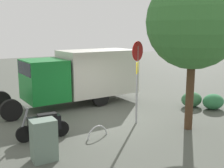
# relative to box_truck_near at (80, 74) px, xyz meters

# --- Properties ---
(ground_plane) EXTENTS (60.00, 60.00, 0.00)m
(ground_plane) POSITION_rel_box_truck_near_xyz_m (0.12, 3.36, -1.53)
(ground_plane) COLOR #4D5048
(box_truck_near) EXTENTS (7.08, 2.38, 2.68)m
(box_truck_near) POSITION_rel_box_truck_near_xyz_m (0.00, 0.00, 0.00)
(box_truck_near) COLOR black
(box_truck_near) RESTS_ON ground
(motorcycle) EXTENTS (1.81, 0.55, 1.20)m
(motorcycle) POSITION_rel_box_truck_near_xyz_m (3.12, 3.70, -1.01)
(motorcycle) COLOR black
(motorcycle) RESTS_ON ground
(stop_sign) EXTENTS (0.71, 0.33, 3.27)m
(stop_sign) POSITION_rel_box_truck_near_xyz_m (-0.58, 3.98, 0.66)
(stop_sign) COLOR #9E9EA3
(stop_sign) RESTS_ON ground
(street_tree) EXTENTS (3.40, 3.40, 5.68)m
(street_tree) POSITION_rel_box_truck_near_xyz_m (-1.86, 5.55, 2.44)
(street_tree) COLOR #47301E
(street_tree) RESTS_ON ground
(utility_cabinet) EXTENTS (0.71, 0.54, 1.21)m
(utility_cabinet) POSITION_rel_box_truck_near_xyz_m (3.63, 5.27, -0.92)
(utility_cabinet) COLOR slate
(utility_cabinet) RESTS_ON ground
(bike_rack_hoop) EXTENTS (0.85, 0.17, 0.85)m
(bike_rack_hoop) POSITION_rel_box_truck_near_xyz_m (1.49, 4.50, -1.53)
(bike_rack_hoop) COLOR #B7B7BC
(bike_rack_hoop) RESTS_ON ground
(shrub_near_sign) EXTENTS (1.07, 0.88, 0.73)m
(shrub_near_sign) POSITION_rel_box_truck_near_xyz_m (-4.88, 4.24, -1.16)
(shrub_near_sign) COLOR #2F7244
(shrub_near_sign) RESTS_ON ground
(shrub_mid_verge) EXTENTS (1.07, 0.88, 0.73)m
(shrub_mid_verge) POSITION_rel_box_truck_near_xyz_m (-4.34, 3.40, -1.16)
(shrub_mid_verge) COLOR #3A7045
(shrub_mid_verge) RESTS_ON ground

